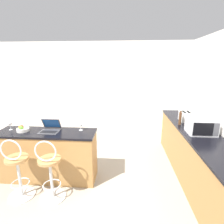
% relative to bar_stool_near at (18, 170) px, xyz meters
% --- Properties ---
extents(ground_plane, '(20.00, 20.00, 0.00)m').
position_rel_bar_stool_near_xyz_m(ground_plane, '(0.96, -0.40, -0.47)').
color(ground_plane, gray).
extents(wall_back, '(12.00, 0.06, 2.60)m').
position_rel_bar_stool_near_xyz_m(wall_back, '(0.96, 2.25, 0.83)').
color(wall_back, silver).
rests_on(wall_back, ground_plane).
extents(breakfast_bar, '(1.73, 0.52, 0.91)m').
position_rel_bar_stool_near_xyz_m(breakfast_bar, '(0.26, 0.51, -0.02)').
color(breakfast_bar, '#9E703D').
rests_on(breakfast_bar, ground_plane).
extents(counter_right, '(0.62, 3.16, 0.91)m').
position_rel_bar_stool_near_xyz_m(counter_right, '(2.91, 0.66, -0.02)').
color(counter_right, '#9E703D').
rests_on(counter_right, ground_plane).
extents(bar_stool_near, '(0.40, 0.40, 1.01)m').
position_rel_bar_stool_near_xyz_m(bar_stool_near, '(0.00, 0.00, 0.00)').
color(bar_stool_near, silver).
rests_on(bar_stool_near, ground_plane).
extents(bar_stool_far, '(0.40, 0.40, 1.01)m').
position_rel_bar_stool_near_xyz_m(bar_stool_far, '(0.51, 0.00, 0.00)').
color(bar_stool_far, silver).
rests_on(bar_stool_far, ground_plane).
extents(laptop, '(0.32, 0.30, 0.21)m').
position_rel_bar_stool_near_xyz_m(laptop, '(0.32, 0.56, 0.49)').
color(laptop, '#47474C').
rests_on(laptop, breakfast_bar).
extents(microwave, '(0.44, 0.33, 0.27)m').
position_rel_bar_stool_near_xyz_m(microwave, '(2.91, 0.63, 0.57)').
color(microwave, silver).
rests_on(microwave, counter_right).
extents(toaster, '(0.24, 0.30, 0.20)m').
position_rel_bar_stool_near_xyz_m(toaster, '(2.88, 1.32, 0.53)').
color(toaster, silver).
rests_on(toaster, counter_right).
extents(wine_glass_tall, '(0.07, 0.07, 0.14)m').
position_rel_bar_stool_near_xyz_m(wine_glass_tall, '(0.85, 0.63, 0.53)').
color(wine_glass_tall, silver).
rests_on(wine_glass_tall, breakfast_bar).
extents(wine_glass_short, '(0.07, 0.07, 0.15)m').
position_rel_bar_stool_near_xyz_m(wine_glass_short, '(-0.42, 0.57, 0.54)').
color(wine_glass_short, silver).
rests_on(wine_glass_short, breakfast_bar).
extents(pepper_mill, '(0.05, 0.05, 0.28)m').
position_rel_bar_stool_near_xyz_m(pepper_mill, '(2.69, 1.08, 0.57)').
color(pepper_mill, '#4C2D19').
rests_on(pepper_mill, counter_right).
extents(fruit_bowl, '(0.21, 0.21, 0.11)m').
position_rel_bar_stool_near_xyz_m(fruit_bowl, '(-0.16, 0.51, 0.47)').
color(fruit_bowl, silver).
rests_on(fruit_bowl, breakfast_bar).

